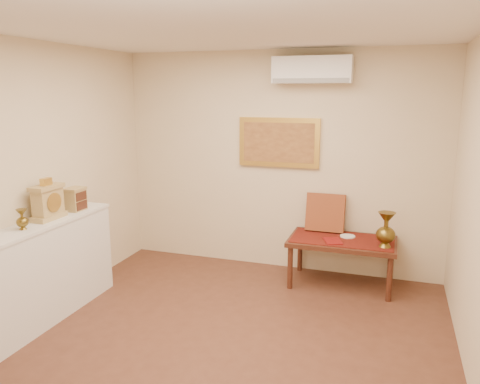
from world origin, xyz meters
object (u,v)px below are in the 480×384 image
at_px(brass_urn_tall, 386,226).
at_px(display_ledge, 34,276).
at_px(wooden_chest, 75,199).
at_px(low_table, 342,245).
at_px(mantel_clock, 48,202).

relative_size(brass_urn_tall, display_ledge, 0.23).
bearing_deg(brass_urn_tall, wooden_chest, -160.62).
bearing_deg(display_ledge, low_table, 35.10).
bearing_deg(wooden_chest, low_table, 24.96).
distance_m(brass_urn_tall, wooden_chest, 3.32).
bearing_deg(mantel_clock, display_ledge, -88.84).
distance_m(display_ledge, low_table, 3.27).
xyz_separation_m(brass_urn_tall, display_ledge, (-3.14, -1.74, -0.30)).
bearing_deg(wooden_chest, brass_urn_tall, 19.38).
bearing_deg(mantel_clock, brass_urn_tall, 25.03).
xyz_separation_m(mantel_clock, low_table, (2.68, 1.61, -0.67)).
distance_m(mantel_clock, low_table, 3.20).
relative_size(brass_urn_tall, mantel_clock, 1.14).
distance_m(brass_urn_tall, low_table, 0.58).
height_order(mantel_clock, wooden_chest, mantel_clock).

